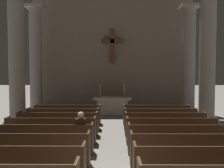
{
  "coord_description": "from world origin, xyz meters",
  "views": [
    {
      "loc": [
        0.11,
        -4.73,
        2.61
      ],
      "look_at": [
        0.0,
        9.3,
        1.85
      ],
      "focal_mm": 42.15,
      "sensor_mm": 36.0,
      "label": 1
    }
  ],
  "objects_px": {
    "pew_right_row_3": "(189,150)",
    "pew_right_row_4": "(179,139)",
    "pew_left_row_2": "(16,164)",
    "column_left_third": "(17,59)",
    "pew_left_row_4": "(43,138)",
    "lone_worshipper": "(81,131)",
    "pew_left_row_6": "(58,124)",
    "pew_right_row_8": "(156,114)",
    "pew_right_row_2": "(203,165)",
    "candlestick_right": "(124,93)",
    "column_left_fourth": "(36,62)",
    "pew_left_row_5": "(51,130)",
    "column_right_third": "(207,59)",
    "candlestick_left": "(100,93)",
    "pew_right_row_6": "(165,124)",
    "pew_right_row_7": "(160,119)",
    "pew_left_row_8": "(68,114)",
    "pew_right_row_5": "(171,130)",
    "column_right_fourth": "(189,61)",
    "pew_left_row_7": "(63,118)",
    "pew_left_row_3": "(31,149)",
    "altar": "(112,105)"
  },
  "relations": [
    {
      "from": "pew_right_row_3",
      "to": "pew_right_row_4",
      "type": "height_order",
      "value": "same"
    },
    {
      "from": "pew_left_row_2",
      "to": "column_left_third",
      "type": "xyz_separation_m",
      "value": [
        -2.38,
        6.59,
        2.62
      ]
    },
    {
      "from": "pew_left_row_4",
      "to": "lone_worshipper",
      "type": "height_order",
      "value": "lone_worshipper"
    },
    {
      "from": "pew_left_row_6",
      "to": "pew_right_row_8",
      "type": "height_order",
      "value": "same"
    },
    {
      "from": "pew_right_row_2",
      "to": "candlestick_right",
      "type": "height_order",
      "value": "candlestick_right"
    },
    {
      "from": "column_left_fourth",
      "to": "column_left_third",
      "type": "bearing_deg",
      "value": -90.0
    },
    {
      "from": "pew_left_row_5",
      "to": "column_right_third",
      "type": "height_order",
      "value": "column_right_third"
    },
    {
      "from": "pew_right_row_8",
      "to": "candlestick_left",
      "type": "distance_m",
      "value": 4.02
    },
    {
      "from": "pew_right_row_6",
      "to": "pew_right_row_7",
      "type": "bearing_deg",
      "value": 90.0
    },
    {
      "from": "pew_left_row_8",
      "to": "pew_left_row_6",
      "type": "bearing_deg",
      "value": -90.0
    },
    {
      "from": "pew_left_row_6",
      "to": "pew_right_row_8",
      "type": "xyz_separation_m",
      "value": [
        4.23,
        2.23,
        0.0
      ]
    },
    {
      "from": "pew_right_row_4",
      "to": "candlestick_right",
      "type": "height_order",
      "value": "candlestick_right"
    },
    {
      "from": "pew_right_row_5",
      "to": "column_right_fourth",
      "type": "bearing_deg",
      "value": 69.34
    },
    {
      "from": "pew_right_row_6",
      "to": "column_left_third",
      "type": "distance_m",
      "value": 7.42
    },
    {
      "from": "pew_right_row_6",
      "to": "column_right_fourth",
      "type": "height_order",
      "value": "column_right_fourth"
    },
    {
      "from": "pew_right_row_4",
      "to": "column_right_third",
      "type": "bearing_deg",
      "value": 61.38
    },
    {
      "from": "pew_right_row_2",
      "to": "pew_right_row_6",
      "type": "height_order",
      "value": "same"
    },
    {
      "from": "pew_left_row_8",
      "to": "pew_right_row_6",
      "type": "distance_m",
      "value": 4.78
    },
    {
      "from": "pew_left_row_7",
      "to": "candlestick_right",
      "type": "distance_m",
      "value": 4.85
    },
    {
      "from": "pew_right_row_3",
      "to": "pew_left_row_8",
      "type": "bearing_deg",
      "value": 127.16
    },
    {
      "from": "pew_right_row_8",
      "to": "column_right_fourth",
      "type": "bearing_deg",
      "value": 51.25
    },
    {
      "from": "pew_left_row_3",
      "to": "pew_right_row_3",
      "type": "height_order",
      "value": "same"
    },
    {
      "from": "pew_right_row_2",
      "to": "pew_right_row_3",
      "type": "height_order",
      "value": "same"
    },
    {
      "from": "pew_left_row_3",
      "to": "pew_left_row_2",
      "type": "bearing_deg",
      "value": -90.0
    },
    {
      "from": "pew_left_row_2",
      "to": "column_right_fourth",
      "type": "bearing_deg",
      "value": 55.63
    },
    {
      "from": "pew_left_row_8",
      "to": "pew_right_row_5",
      "type": "relative_size",
      "value": 1.0
    },
    {
      "from": "pew_right_row_4",
      "to": "altar",
      "type": "bearing_deg",
      "value": 106.32
    },
    {
      "from": "pew_left_row_7",
      "to": "pew_left_row_3",
      "type": "bearing_deg",
      "value": -90.0
    },
    {
      "from": "pew_right_row_3",
      "to": "pew_right_row_8",
      "type": "height_order",
      "value": "same"
    },
    {
      "from": "pew_right_row_2",
      "to": "pew_right_row_7",
      "type": "xyz_separation_m",
      "value": [
        0.0,
        5.58,
        0.0
      ]
    },
    {
      "from": "pew_left_row_5",
      "to": "pew_left_row_4",
      "type": "bearing_deg",
      "value": -90.0
    },
    {
      "from": "pew_right_row_5",
      "to": "column_right_fourth",
      "type": "height_order",
      "value": "column_right_fourth"
    },
    {
      "from": "pew_right_row_5",
      "to": "lone_worshipper",
      "type": "relative_size",
      "value": 2.38
    },
    {
      "from": "candlestick_left",
      "to": "altar",
      "type": "bearing_deg",
      "value": 0.0
    },
    {
      "from": "pew_left_row_3",
      "to": "column_left_fourth",
      "type": "bearing_deg",
      "value": 105.56
    },
    {
      "from": "pew_left_row_7",
      "to": "column_left_third",
      "type": "xyz_separation_m",
      "value": [
        -2.38,
        1.01,
        2.62
      ]
    },
    {
      "from": "pew_left_row_2",
      "to": "pew_right_row_3",
      "type": "xyz_separation_m",
      "value": [
        4.23,
        1.12,
        0.0
      ]
    },
    {
      "from": "pew_right_row_3",
      "to": "pew_right_row_7",
      "type": "xyz_separation_m",
      "value": [
        0.0,
        4.46,
        0.0
      ]
    },
    {
      "from": "pew_left_row_4",
      "to": "column_left_fourth",
      "type": "xyz_separation_m",
      "value": [
        -2.38,
        7.43,
        2.62
      ]
    },
    {
      "from": "column_right_fourth",
      "to": "pew_left_row_8",
      "type": "bearing_deg",
      "value": -155.83
    },
    {
      "from": "pew_left_row_4",
      "to": "column_left_fourth",
      "type": "relative_size",
      "value": 0.49
    },
    {
      "from": "pew_left_row_2",
      "to": "column_left_third",
      "type": "bearing_deg",
      "value": 109.85
    },
    {
      "from": "pew_right_row_3",
      "to": "pew_left_row_4",
      "type": "bearing_deg",
      "value": 165.22
    },
    {
      "from": "pew_left_row_2",
      "to": "pew_left_row_7",
      "type": "bearing_deg",
      "value": 90.0
    },
    {
      "from": "pew_left_row_6",
      "to": "pew_right_row_2",
      "type": "height_order",
      "value": "same"
    },
    {
      "from": "pew_right_row_2",
      "to": "column_right_fourth",
      "type": "distance_m",
      "value": 10.28
    },
    {
      "from": "altar",
      "to": "pew_right_row_2",
      "type": "bearing_deg",
      "value": -77.39
    },
    {
      "from": "pew_left_row_2",
      "to": "pew_right_row_3",
      "type": "distance_m",
      "value": 4.37
    },
    {
      "from": "pew_right_row_3",
      "to": "pew_right_row_4",
      "type": "distance_m",
      "value": 1.12
    },
    {
      "from": "pew_left_row_8",
      "to": "pew_right_row_2",
      "type": "height_order",
      "value": "same"
    }
  ]
}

